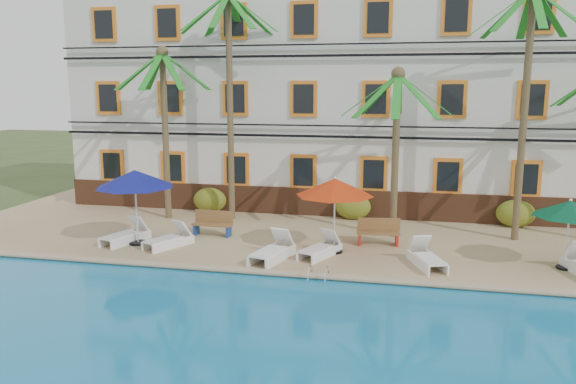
% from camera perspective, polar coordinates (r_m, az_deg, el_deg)
% --- Properties ---
extents(ground, '(100.00, 100.00, 0.00)m').
position_cam_1_polar(ground, '(17.72, 2.17, -8.31)').
color(ground, '#384C23').
rests_on(ground, ground).
extents(pool_deck, '(30.00, 12.00, 0.25)m').
position_cam_1_polar(pool_deck, '(22.42, 4.40, -3.92)').
color(pool_deck, tan).
rests_on(pool_deck, ground).
extents(pool_coping, '(30.00, 0.35, 0.06)m').
position_cam_1_polar(pool_coping, '(16.79, 1.64, -8.39)').
color(pool_coping, tan).
rests_on(pool_coping, pool_deck).
extents(hotel_building, '(25.40, 6.44, 10.22)m').
position_cam_1_polar(hotel_building, '(26.65, 6.04, 9.79)').
color(hotel_building, silver).
rests_on(hotel_building, pool_deck).
extents(palm_a, '(4.01, 4.01, 7.13)m').
position_cam_1_polar(palm_a, '(23.88, -12.45, 8.25)').
color(palm_a, brown).
rests_on(palm_a, pool_deck).
extents(palm_b, '(4.01, 4.01, 9.37)m').
position_cam_1_polar(palm_b, '(23.30, -5.96, 11.55)').
color(palm_b, brown).
rests_on(palm_b, pool_deck).
extents(palm_c, '(4.01, 4.01, 6.21)m').
position_cam_1_polar(palm_c, '(20.79, 10.95, 6.45)').
color(palm_c, brown).
rests_on(palm_c, pool_deck).
extents(palm_d, '(4.01, 4.01, 9.02)m').
position_cam_1_polar(palm_d, '(21.53, 23.08, 10.33)').
color(palm_d, brown).
rests_on(palm_d, pool_deck).
extents(shrub_left, '(1.50, 0.90, 1.10)m').
position_cam_1_polar(shrub_left, '(25.12, -7.93, -0.82)').
color(shrub_left, '#215719').
rests_on(shrub_left, pool_deck).
extents(shrub_mid, '(1.50, 0.90, 1.10)m').
position_cam_1_polar(shrub_mid, '(23.74, 6.61, -1.46)').
color(shrub_mid, '#215719').
rests_on(shrub_mid, pool_deck).
extents(shrub_right, '(1.50, 0.90, 1.10)m').
position_cam_1_polar(shrub_right, '(24.02, 22.12, -2.04)').
color(shrub_right, '#215719').
rests_on(shrub_right, pool_deck).
extents(umbrella_blue, '(2.74, 2.74, 2.74)m').
position_cam_1_polar(umbrella_blue, '(20.22, -15.29, 1.27)').
color(umbrella_blue, black).
rests_on(umbrella_blue, pool_deck).
extents(umbrella_red, '(2.60, 2.60, 2.60)m').
position_cam_1_polar(umbrella_red, '(18.60, 4.79, 0.45)').
color(umbrella_red, black).
rests_on(umbrella_red, pool_deck).
extents(umbrella_green, '(2.20, 2.20, 2.21)m').
position_cam_1_polar(umbrella_green, '(18.91, 26.72, -1.57)').
color(umbrella_green, black).
rests_on(umbrella_green, pool_deck).
extents(lounger_a, '(1.26, 2.02, 0.90)m').
position_cam_1_polar(lounger_a, '(20.97, -16.13, -4.17)').
color(lounger_a, white).
rests_on(lounger_a, pool_deck).
extents(lounger_b, '(1.42, 1.92, 0.86)m').
position_cam_1_polar(lounger_b, '(20.07, -11.98, -4.67)').
color(lounger_b, white).
rests_on(lounger_b, pool_deck).
extents(lounger_c, '(1.23, 2.12, 0.95)m').
position_cam_1_polar(lounger_c, '(18.18, -1.54, -5.96)').
color(lounger_c, white).
rests_on(lounger_c, pool_deck).
extents(lounger_d, '(1.33, 1.89, 0.85)m').
position_cam_1_polar(lounger_d, '(18.59, 3.32, -5.71)').
color(lounger_d, white).
rests_on(lounger_d, pool_deck).
extents(lounger_e, '(1.27, 1.97, 0.88)m').
position_cam_1_polar(lounger_e, '(18.08, 13.89, -6.45)').
color(lounger_e, white).
rests_on(lounger_e, pool_deck).
extents(bench_left, '(1.52, 0.53, 0.93)m').
position_cam_1_polar(bench_left, '(21.26, -7.63, -3.14)').
color(bench_left, olive).
rests_on(bench_left, pool_deck).
extents(bench_right, '(1.55, 0.68, 0.93)m').
position_cam_1_polar(bench_right, '(20.12, 9.14, -3.98)').
color(bench_right, olive).
rests_on(bench_right, pool_deck).
extents(pool_ladder, '(0.54, 0.74, 0.74)m').
position_cam_1_polar(pool_ladder, '(16.64, 3.10, -8.69)').
color(pool_ladder, silver).
rests_on(pool_ladder, ground).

